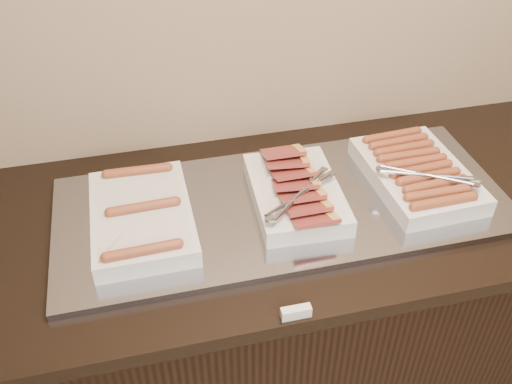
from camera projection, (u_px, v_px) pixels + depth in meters
counter at (282, 315)px, 1.82m from camera, size 2.06×0.76×0.90m
warming_tray at (283, 205)px, 1.53m from camera, size 1.20×0.50×0.02m
dish_left at (142, 216)px, 1.44m from camera, size 0.25×0.37×0.07m
dish_center at (296, 192)px, 1.50m from camera, size 0.26×0.36×0.09m
dish_right at (417, 173)px, 1.57m from camera, size 0.27×0.38×0.08m
label_holder at (296, 312)px, 1.24m from camera, size 0.07×0.02×0.03m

